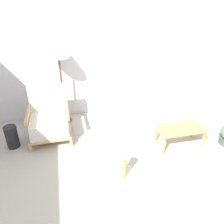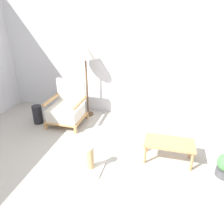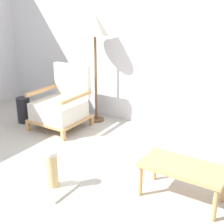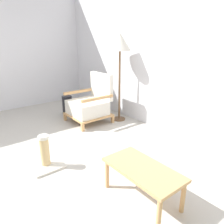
{
  "view_description": "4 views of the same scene",
  "coord_description": "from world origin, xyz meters",
  "px_view_note": "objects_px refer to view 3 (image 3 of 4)",
  "views": [
    {
      "loc": [
        -0.77,
        -1.93,
        2.39
      ],
      "look_at": [
        -0.0,
        1.33,
        0.55
      ],
      "focal_mm": 35.0,
      "sensor_mm": 36.0,
      "label": 1
    },
    {
      "loc": [
        0.95,
        -2.27,
        2.36
      ],
      "look_at": [
        -0.0,
        1.33,
        0.55
      ],
      "focal_mm": 35.0,
      "sensor_mm": 36.0,
      "label": 2
    },
    {
      "loc": [
        1.9,
        -1.72,
        1.87
      ],
      "look_at": [
        -0.0,
        1.33,
        0.55
      ],
      "focal_mm": 50.0,
      "sensor_mm": 36.0,
      "label": 3
    },
    {
      "loc": [
        2.36,
        -0.53,
        1.58
      ],
      "look_at": [
        -0.0,
        1.33,
        0.55
      ],
      "focal_mm": 35.0,
      "sensor_mm": 36.0,
      "label": 4
    }
  ],
  "objects_px": {
    "armchair": "(61,105)",
    "floor_lamp": "(95,29)",
    "coffee_table": "(183,170)",
    "vase": "(24,110)",
    "scratching_post": "(53,177)"
  },
  "relations": [
    {
      "from": "armchair",
      "to": "floor_lamp",
      "type": "xyz_separation_m",
      "value": [
        0.29,
        0.5,
        1.09
      ]
    },
    {
      "from": "vase",
      "to": "scratching_post",
      "type": "distance_m",
      "value": 2.02
    },
    {
      "from": "armchair",
      "to": "coffee_table",
      "type": "height_order",
      "value": "armchair"
    },
    {
      "from": "coffee_table",
      "to": "vase",
      "type": "height_order",
      "value": "vase"
    },
    {
      "from": "armchair",
      "to": "scratching_post",
      "type": "distance_m",
      "value": 1.68
    },
    {
      "from": "floor_lamp",
      "to": "vase",
      "type": "bearing_deg",
      "value": -144.49
    },
    {
      "from": "vase",
      "to": "scratching_post",
      "type": "xyz_separation_m",
      "value": [
        1.65,
        -1.16,
        -0.07
      ]
    },
    {
      "from": "coffee_table",
      "to": "floor_lamp",
      "type": "bearing_deg",
      "value": 145.93
    },
    {
      "from": "vase",
      "to": "coffee_table",
      "type": "bearing_deg",
      "value": -12.3
    },
    {
      "from": "vase",
      "to": "armchair",
      "type": "bearing_deg",
      "value": 14.49
    },
    {
      "from": "coffee_table",
      "to": "armchair",
      "type": "bearing_deg",
      "value": 160.32
    },
    {
      "from": "floor_lamp",
      "to": "vase",
      "type": "distance_m",
      "value": 1.69
    },
    {
      "from": "armchair",
      "to": "vase",
      "type": "bearing_deg",
      "value": -165.51
    },
    {
      "from": "vase",
      "to": "scratching_post",
      "type": "height_order",
      "value": "scratching_post"
    },
    {
      "from": "floor_lamp",
      "to": "coffee_table",
      "type": "relative_size",
      "value": 2.05
    }
  ]
}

